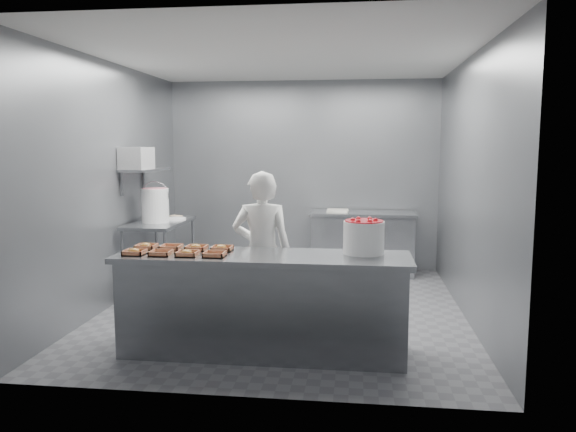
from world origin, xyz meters
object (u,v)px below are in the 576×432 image
at_px(tray_4, 146,246).
at_px(tray_5, 171,247).
at_px(appliance, 136,158).
at_px(tray_1, 161,253).
at_px(glaze_bucket, 155,205).
at_px(prep_table, 160,245).
at_px(back_counter, 362,243).
at_px(service_counter, 263,304).
at_px(tray_3, 215,254).
at_px(strawberry_tub, 364,236).
at_px(tray_7, 222,248).
at_px(tray_2, 187,253).
at_px(tray_6, 196,247).
at_px(worker, 262,252).
at_px(tray_0, 135,252).

bearing_deg(tray_4, tray_5, 0.00).
distance_m(tray_4, appliance, 1.87).
relative_size(tray_1, glaze_bucket, 0.37).
height_order(prep_table, back_counter, same).
distance_m(prep_table, tray_5, 2.00).
distance_m(service_counter, tray_3, 0.63).
bearing_deg(tray_5, tray_1, -90.00).
height_order(tray_5, strawberry_tub, strawberry_tub).
relative_size(prep_table, strawberry_tub, 3.33).
relative_size(tray_3, glaze_bucket, 0.37).
bearing_deg(strawberry_tub, tray_7, -179.41).
xyz_separation_m(tray_4, appliance, (-0.70, 1.55, 0.77)).
height_order(service_counter, strawberry_tub, strawberry_tub).
relative_size(tray_2, glaze_bucket, 0.37).
distance_m(prep_table, appliance, 1.15).
relative_size(tray_7, appliance, 0.53).
distance_m(back_counter, tray_3, 3.66).
bearing_deg(back_counter, tray_6, -116.35).
xyz_separation_m(tray_1, strawberry_tub, (1.76, 0.29, 0.14)).
bearing_deg(tray_3, tray_2, -180.00).
distance_m(worker, strawberry_tub, 1.12).
xyz_separation_m(tray_2, tray_6, (0.00, 0.27, 0.00)).
xyz_separation_m(back_counter, appliance, (-2.72, -1.56, 1.24)).
bearing_deg(tray_4, tray_6, 0.00).
xyz_separation_m(tray_5, tray_7, (0.48, -0.00, 0.00)).
distance_m(back_counter, worker, 2.86).
distance_m(service_counter, tray_7, 0.63).
distance_m(tray_7, appliance, 2.24).
height_order(tray_2, worker, worker).
height_order(prep_table, glaze_bucket, glaze_bucket).
bearing_deg(tray_0, service_counter, 6.95).
relative_size(tray_0, tray_4, 1.00).
xyz_separation_m(tray_0, strawberry_tub, (2.00, 0.29, 0.14)).
bearing_deg(tray_7, tray_2, -131.25).
bearing_deg(back_counter, prep_table, -152.99).
bearing_deg(tray_7, appliance, 132.43).
bearing_deg(tray_5, tray_2, -49.11).
relative_size(tray_0, strawberry_tub, 0.52).
xyz_separation_m(tray_5, tray_6, (0.24, -0.00, 0.00)).
bearing_deg(service_counter, tray_1, -171.16).
xyz_separation_m(tray_0, worker, (1.01, 0.74, -0.12)).
height_order(prep_table, tray_4, tray_4).
bearing_deg(tray_2, tray_4, 150.31).
xyz_separation_m(service_counter, strawberry_tub, (0.88, 0.15, 0.61)).
bearing_deg(tray_3, prep_table, 120.95).
height_order(tray_6, worker, worker).
height_order(tray_0, tray_7, same).
height_order(prep_table, tray_5, tray_5).
relative_size(tray_7, strawberry_tub, 0.52).
relative_size(tray_2, appliance, 0.53).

